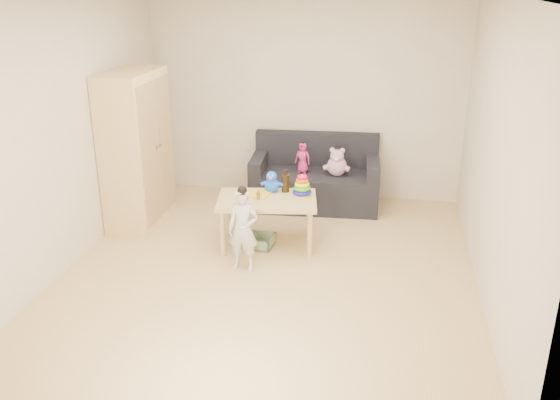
% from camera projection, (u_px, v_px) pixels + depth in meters
% --- Properties ---
extents(room, '(4.50, 4.50, 4.50)m').
position_uv_depth(room, '(270.00, 143.00, 5.46)').
color(room, tan).
rests_on(room, ground).
extents(wardrobe, '(0.49, 0.99, 1.77)m').
position_uv_depth(wardrobe, '(137.00, 149.00, 6.76)').
color(wardrobe, '#EFCE83').
rests_on(wardrobe, ground).
extents(sofa, '(1.62, 0.88, 0.44)m').
position_uv_depth(sofa, '(315.00, 189.00, 7.46)').
color(sofa, black).
rests_on(sofa, ground).
extents(play_table, '(1.12, 0.81, 0.54)m').
position_uv_depth(play_table, '(267.00, 222.00, 6.35)').
color(play_table, tan).
rests_on(play_table, ground).
extents(storage_bin, '(0.41, 0.33, 0.12)m').
position_uv_depth(storage_bin, '(255.00, 240.00, 6.42)').
color(storage_bin, gray).
rests_on(storage_bin, ground).
extents(toddler, '(0.32, 0.22, 0.83)m').
position_uv_depth(toddler, '(243.00, 230.00, 5.80)').
color(toddler, silver).
rests_on(toddler, ground).
extents(pink_bear, '(0.30, 0.27, 0.30)m').
position_uv_depth(pink_bear, '(337.00, 164.00, 7.22)').
color(pink_bear, '#CB95A4').
rests_on(pink_bear, sofa).
extents(doll, '(0.21, 0.15, 0.37)m').
position_uv_depth(doll, '(303.00, 158.00, 7.30)').
color(doll, '#D02778').
rests_on(doll, sofa).
extents(ring_stacker, '(0.21, 0.21, 0.23)m').
position_uv_depth(ring_stacker, '(302.00, 188.00, 6.29)').
color(ring_stacker, yellow).
rests_on(ring_stacker, play_table).
extents(brown_bottle, '(0.09, 0.09, 0.25)m').
position_uv_depth(brown_bottle, '(286.00, 182.00, 6.41)').
color(brown_bottle, black).
rests_on(brown_bottle, play_table).
extents(blue_plush, '(0.24, 0.22, 0.24)m').
position_uv_depth(blue_plush, '(272.00, 181.00, 6.39)').
color(blue_plush, '#1C67FF').
rests_on(blue_plush, play_table).
extents(wooden_figure, '(0.04, 0.04, 0.10)m').
position_uv_depth(wooden_figure, '(258.00, 195.00, 6.20)').
color(wooden_figure, brown).
rests_on(wooden_figure, play_table).
extents(yellow_book, '(0.26, 0.26, 0.02)m').
position_uv_depth(yellow_book, '(259.00, 195.00, 6.33)').
color(yellow_book, yellow).
rests_on(yellow_book, play_table).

